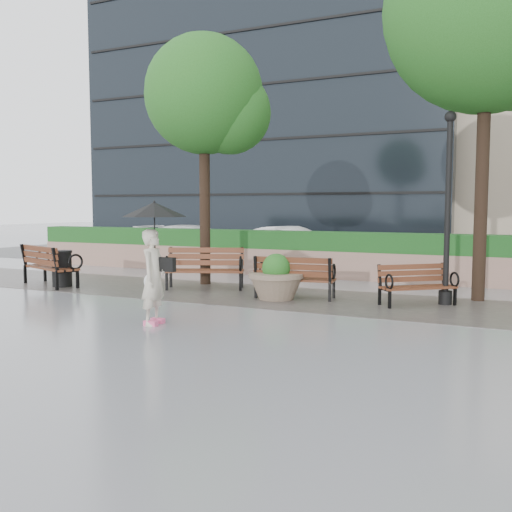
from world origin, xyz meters
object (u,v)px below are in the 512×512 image
at_px(lamppost, 447,221).
at_px(car_right, 291,245).
at_px(bench_2, 295,286).
at_px(planter_left, 276,282).
at_px(bench_1, 205,277).
at_px(pedestrian, 154,251).
at_px(bench_3, 417,293).
at_px(bench_0, 50,274).
at_px(car_left, 196,243).
at_px(trash_bin, 62,270).

xyz_separation_m(lamppost, car_right, (-6.18, 6.55, -1.11)).
xyz_separation_m(bench_2, planter_left, (-0.32, -0.31, 0.12)).
bearing_deg(bench_1, pedestrian, -94.39).
height_order(bench_1, bench_3, bench_1).
xyz_separation_m(bench_3, planter_left, (-3.00, -0.57, 0.15)).
bearing_deg(pedestrian, bench_0, 55.17).
bearing_deg(bench_0, car_left, -68.97).
bearing_deg(bench_2, planter_left, 35.98).
bearing_deg(pedestrian, bench_3, -51.30).
bearing_deg(pedestrian, car_right, 2.30).
height_order(bench_1, pedestrian, pedestrian).
relative_size(bench_1, bench_3, 1.27).
xyz_separation_m(bench_1, bench_3, (5.26, -0.10, -0.05)).
height_order(bench_2, pedestrian, pedestrian).
xyz_separation_m(bench_0, pedestrian, (5.36, -2.84, 1.00)).
bearing_deg(car_right, bench_3, -129.23).
bearing_deg(car_left, pedestrian, -150.38).
relative_size(bench_1, lamppost, 0.51).
distance_m(bench_1, planter_left, 2.36).
bearing_deg(trash_bin, car_right, 68.13).
height_order(bench_0, bench_1, bench_0).
bearing_deg(lamppost, trash_bin, -171.21).
bearing_deg(planter_left, bench_3, 10.83).
distance_m(bench_2, pedestrian, 4.03).
bearing_deg(lamppost, car_right, 133.36).
relative_size(bench_0, car_left, 0.45).
bearing_deg(pedestrian, car_left, 21.01).
xyz_separation_m(bench_3, trash_bin, (-8.86, -1.10, 0.19)).
xyz_separation_m(bench_0, lamppost, (9.78, 1.48, 1.48)).
xyz_separation_m(bench_2, bench_3, (2.68, 0.27, -0.03)).
distance_m(bench_0, car_left, 7.56).
xyz_separation_m(bench_0, trash_bin, (0.39, 0.03, 0.13)).
relative_size(lamppost, car_right, 0.98).
height_order(bench_2, bench_3, bench_2).
height_order(bench_1, car_left, car_left).
bearing_deg(car_right, bench_2, -146.03).
height_order(bench_1, trash_bin, bench_1).
bearing_deg(trash_bin, lamppost, 8.79).
height_order(planter_left, trash_bin, planter_left).
bearing_deg(pedestrian, planter_left, -21.51).
height_order(lamppost, car_right, lamppost).
xyz_separation_m(bench_2, lamppost, (3.21, 0.61, 1.51)).
xyz_separation_m(planter_left, trash_bin, (-5.86, -0.53, 0.04)).
xyz_separation_m(bench_0, bench_3, (9.25, 1.13, -0.06)).
relative_size(bench_2, bench_3, 1.15).
distance_m(bench_3, lamppost, 1.66).
relative_size(bench_0, bench_1, 1.03).
height_order(car_left, pedestrian, pedestrian).
relative_size(bench_3, trash_bin, 1.81).
height_order(bench_0, lamppost, lamppost).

